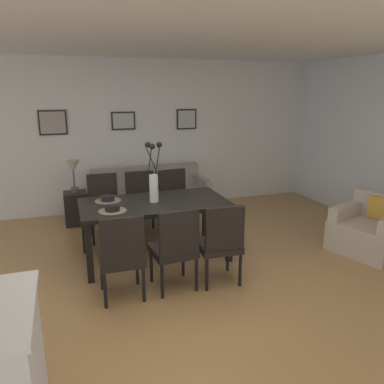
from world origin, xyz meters
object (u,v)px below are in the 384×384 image
at_px(bowl_near_right, 108,198).
at_px(framed_picture_right, 187,119).
at_px(dining_table, 154,207).
at_px(framed_picture_left, 53,123).
at_px(dining_chair_near_left, 122,253).
at_px(side_table, 76,208).
at_px(bowl_near_left, 112,208).
at_px(table_lamp, 73,169).
at_px(dining_chair_near_right, 104,204).
at_px(dining_chair_mid_left, 221,240).
at_px(dining_chair_mid_right, 175,198).
at_px(dining_chair_far_right, 142,200).
at_px(framed_picture_center, 123,121).
at_px(dining_chair_far_left, 175,245).
at_px(centerpiece_vase, 154,179).
at_px(armchair, 371,230).
at_px(sofa, 150,199).

distance_m(bowl_near_right, framed_picture_right, 2.70).
bearing_deg(dining_table, framed_picture_left, 117.53).
relative_size(dining_chair_near_left, side_table, 1.77).
relative_size(bowl_near_left, table_lamp, 0.33).
bearing_deg(dining_chair_near_right, table_lamp, 116.41).
bearing_deg(dining_chair_mid_left, dining_chair_near_right, 119.80).
height_order(dining_chair_near_left, dining_chair_mid_right, same).
distance_m(dining_chair_far_right, framed_picture_center, 1.65).
bearing_deg(bowl_near_left, dining_chair_mid_left, -33.54).
bearing_deg(framed_picture_right, dining_chair_far_right, -131.31).
xyz_separation_m(dining_chair_near_right, side_table, (-0.37, 0.74, -0.25)).
bearing_deg(table_lamp, dining_chair_far_left, -70.27).
xyz_separation_m(centerpiece_vase, armchair, (2.75, -0.73, -0.74)).
distance_m(dining_chair_far_left, sofa, 2.61).
distance_m(dining_chair_near_left, dining_chair_mid_left, 1.06).
height_order(dining_chair_near_left, dining_chair_far_left, same).
height_order(framed_picture_left, framed_picture_right, framed_picture_left).
distance_m(sofa, framed_picture_left, 2.01).
bearing_deg(table_lamp, armchair, -32.98).
bearing_deg(framed_picture_center, dining_table, -90.00).
height_order(dining_chair_far_right, framed_picture_left, framed_picture_left).
distance_m(dining_chair_far_right, dining_chair_mid_left, 1.89).
height_order(centerpiece_vase, bowl_near_right, centerpiece_vase).
bearing_deg(dining_chair_mid_right, framed_picture_right, 64.70).
xyz_separation_m(dining_chair_near_right, armchair, (3.27, -1.63, -0.23)).
bearing_deg(dining_chair_far_left, centerpiece_vase, 90.64).
xyz_separation_m(dining_table, dining_chair_near_right, (-0.53, 0.90, -0.15)).
bearing_deg(dining_chair_mid_right, table_lamp, 151.61).
bearing_deg(bowl_near_left, dining_chair_near_right, 89.36).
relative_size(dining_chair_near_left, framed_picture_right, 2.52).
xyz_separation_m(side_table, framed_picture_center, (0.89, 0.54, 1.31)).
bearing_deg(framed_picture_left, dining_chair_mid_left, -61.96).
height_order(dining_table, dining_chair_near_right, dining_chair_near_right).
xyz_separation_m(sofa, framed_picture_left, (-1.46, 0.48, 1.29)).
height_order(dining_chair_far_right, bowl_near_left, dining_chair_far_right).
height_order(dining_table, armchair, armchair).
relative_size(dining_table, bowl_near_right, 10.59).
height_order(dining_table, dining_chair_mid_right, dining_chair_mid_right).
xyz_separation_m(bowl_near_left, table_lamp, (-0.35, 1.85, 0.11)).
relative_size(dining_table, sofa, 0.95).
height_order(dining_chair_near_right, bowl_near_right, dining_chair_near_right).
bearing_deg(table_lamp, framed_picture_right, 14.96).
bearing_deg(table_lamp, dining_chair_far_right, -38.51).
height_order(centerpiece_vase, sofa, centerpiece_vase).
bearing_deg(dining_chair_mid_left, dining_chair_far_left, 176.60).
bearing_deg(table_lamp, side_table, -75.96).
relative_size(dining_chair_far_right, table_lamp, 1.80).
distance_m(dining_chair_near_left, dining_chair_far_right, 1.90).
relative_size(dining_chair_mid_right, framed_picture_center, 2.29).
bearing_deg(sofa, table_lamp, -177.18).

